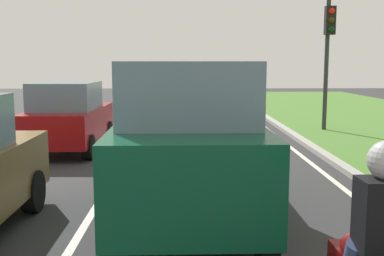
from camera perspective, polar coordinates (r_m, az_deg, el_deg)
ground_plane at (r=12.01m, az=-4.40°, el=-2.90°), size 60.00×60.00×0.00m
lane_line_center at (r=12.07m, az=-7.72°, el=-2.88°), size 0.12×32.00×0.01m
lane_line_right_edge at (r=12.34m, az=12.55°, el=-2.76°), size 0.12×32.00×0.01m
curb_right at (r=12.46m, az=14.80°, el=-2.46°), size 0.24×48.00×0.12m
car_suv_ahead at (r=6.68m, az=-0.64°, el=-1.46°), size 2.02×4.53×2.28m
car_hatchback_far at (r=12.43m, az=-14.90°, el=1.34°), size 1.78×3.73×1.78m
rider_person at (r=3.55m, az=22.54°, el=-10.20°), size 0.51×0.41×1.16m
traffic_light_near_right at (r=15.91m, az=16.39°, el=10.12°), size 0.32×0.50×4.46m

